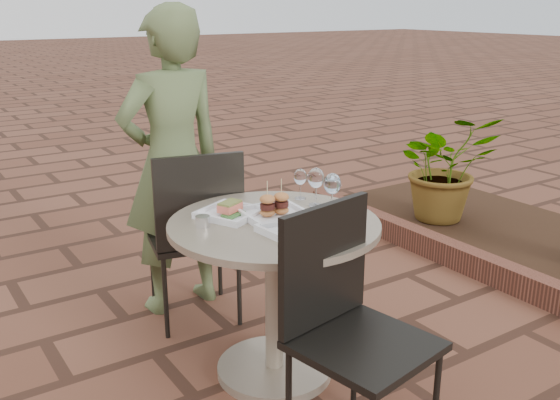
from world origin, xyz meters
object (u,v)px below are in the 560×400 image
chair_far (196,224)px  plate_tuna (298,230)px  diner (173,164)px  plate_salmon (230,212)px  plate_sliders (274,211)px  chair_near (345,311)px  cafe_table (274,275)px

chair_far → plate_tuna: 0.81m
chair_far → diner: size_ratio=0.58×
plate_salmon → plate_sliders: size_ratio=1.12×
plate_tuna → plate_salmon: bearing=109.9°
chair_near → plate_salmon: size_ratio=2.97×
cafe_table → plate_salmon: size_ratio=2.88×
cafe_table → plate_sliders: (0.03, 0.04, 0.28)m
diner → plate_sliders: 0.84m
cafe_table → plate_tuna: (0.00, -0.17, 0.26)m
diner → plate_salmon: diner is taller
diner → chair_far: bearing=85.6°
diner → plate_tuna: diner is taller
chair_near → plate_salmon: chair_near is taller
cafe_table → plate_tuna: bearing=-89.2°
plate_salmon → plate_sliders: plate_sliders is taller
chair_far → plate_tuna: chair_far is taller
chair_far → plate_salmon: chair_far is taller
cafe_table → chair_far: size_ratio=0.97×
chair_far → chair_near: size_ratio=1.00×
plate_sliders → diner: bearing=96.6°
cafe_table → chair_far: chair_far is taller
plate_salmon → cafe_table: bearing=-54.2°
diner → plate_salmon: size_ratio=5.17×
chair_near → diner: diner is taller
plate_sliders → plate_tuna: size_ratio=1.01×
diner → plate_salmon: 0.71m
chair_far → chair_near: same height
chair_far → plate_sliders: 0.62m
chair_far → diner: 0.37m
chair_near → diner: size_ratio=0.58×
chair_near → plate_salmon: bearing=86.2°
plate_sliders → plate_tuna: plate_sliders is taller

